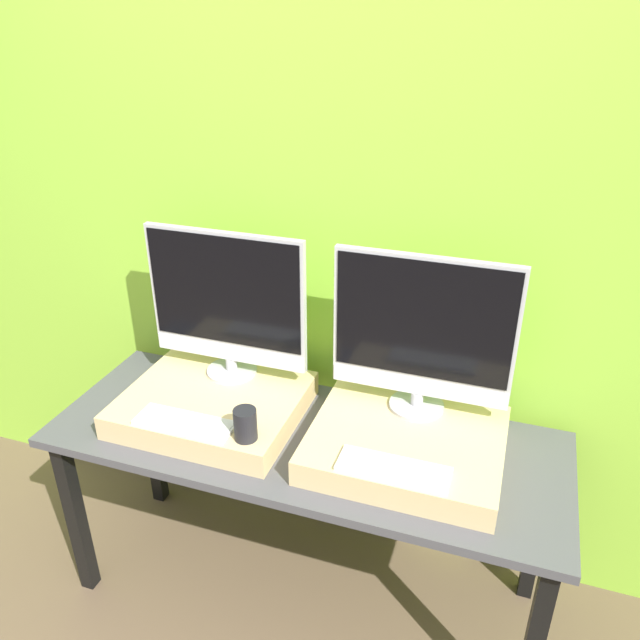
{
  "coord_description": "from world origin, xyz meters",
  "views": [
    {
      "loc": [
        0.58,
        -1.22,
        1.95
      ],
      "look_at": [
        0.0,
        0.47,
        1.05
      ],
      "focal_mm": 35.0,
      "sensor_mm": 36.0,
      "label": 1
    }
  ],
  "objects_px": {
    "monitor_left": "(227,303)",
    "monitor_right": "(422,333)",
    "keyboard_right": "(394,469)",
    "keyboard_left": "(185,423)",
    "mug": "(245,424)"
  },
  "relations": [
    {
      "from": "monitor_left",
      "to": "monitor_right",
      "type": "xyz_separation_m",
      "value": [
        0.66,
        0.0,
        0.0
      ]
    },
    {
      "from": "monitor_right",
      "to": "keyboard_right",
      "type": "height_order",
      "value": "monitor_right"
    },
    {
      "from": "keyboard_left",
      "to": "mug",
      "type": "height_order",
      "value": "mug"
    },
    {
      "from": "mug",
      "to": "keyboard_right",
      "type": "distance_m",
      "value": 0.45
    },
    {
      "from": "mug",
      "to": "monitor_right",
      "type": "bearing_deg",
      "value": 35.89
    },
    {
      "from": "monitor_left",
      "to": "monitor_right",
      "type": "distance_m",
      "value": 0.66
    },
    {
      "from": "mug",
      "to": "monitor_right",
      "type": "relative_size",
      "value": 0.18
    },
    {
      "from": "monitor_right",
      "to": "keyboard_left",
      "type": "bearing_deg",
      "value": -153.65
    },
    {
      "from": "keyboard_left",
      "to": "mug",
      "type": "bearing_deg",
      "value": 0.0
    },
    {
      "from": "mug",
      "to": "monitor_right",
      "type": "xyz_separation_m",
      "value": [
        0.45,
        0.33,
        0.22
      ]
    },
    {
      "from": "keyboard_left",
      "to": "monitor_right",
      "type": "xyz_separation_m",
      "value": [
        0.66,
        0.33,
        0.27
      ]
    },
    {
      "from": "monitor_left",
      "to": "keyboard_left",
      "type": "bearing_deg",
      "value": -90.0
    },
    {
      "from": "monitor_left",
      "to": "mug",
      "type": "relative_size",
      "value": 5.56
    },
    {
      "from": "mug",
      "to": "keyboard_right",
      "type": "bearing_deg",
      "value": 0.0
    },
    {
      "from": "mug",
      "to": "monitor_right",
      "type": "height_order",
      "value": "monitor_right"
    }
  ]
}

